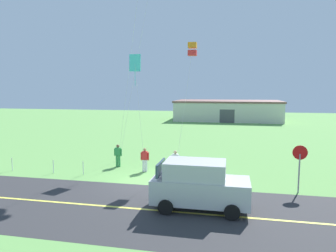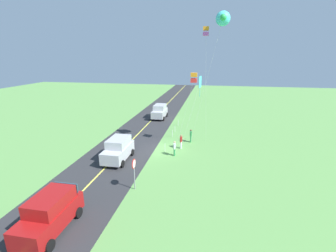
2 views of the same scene
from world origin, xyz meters
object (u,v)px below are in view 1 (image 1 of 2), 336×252
at_px(person_child_watcher, 175,162).
at_px(kite_blue_mid, 135,65).
at_px(person_adult_near, 118,155).
at_px(warehouse_distant, 228,110).
at_px(car_suv_foreground, 199,184).
at_px(stop_sign, 300,160).
at_px(person_adult_companion, 145,159).
at_px(kite_yellow_high, 192,49).

distance_m(person_child_watcher, kite_blue_mid, 7.49).
height_order(person_adult_near, warehouse_distant, warehouse_distant).
bearing_deg(warehouse_distant, person_adult_near, -101.24).
height_order(car_suv_foreground, stop_sign, stop_sign).
distance_m(person_adult_companion, kite_blue_mid, 6.70).
height_order(person_adult_companion, kite_yellow_high, kite_yellow_high).
relative_size(car_suv_foreground, kite_yellow_high, 0.51).
bearing_deg(person_adult_near, warehouse_distant, -74.37).
bearing_deg(warehouse_distant, stop_sign, -83.74).
height_order(car_suv_foreground, person_adult_companion, car_suv_foreground).
distance_m(stop_sign, kite_blue_mid, 12.41).
distance_m(kite_blue_mid, warehouse_distant, 35.85).
bearing_deg(person_adult_companion, stop_sign, -90.35).
bearing_deg(car_suv_foreground, warehouse_distant, 89.08).
distance_m(car_suv_foreground, person_child_watcher, 5.72).
height_order(stop_sign, person_adult_companion, stop_sign).
relative_size(car_suv_foreground, person_adult_companion, 2.75).
height_order(person_adult_companion, warehouse_distant, warehouse_distant).
distance_m(person_adult_companion, warehouse_distant, 37.04).
height_order(stop_sign, kite_blue_mid, kite_blue_mid).
height_order(car_suv_foreground, person_child_watcher, car_suv_foreground).
bearing_deg(kite_blue_mid, warehouse_distant, 80.15).
xyz_separation_m(person_adult_companion, person_child_watcher, (2.14, -0.40, 0.00)).
relative_size(person_adult_near, person_child_watcher, 1.00).
bearing_deg(car_suv_foreground, person_child_watcher, 111.24).
xyz_separation_m(person_child_watcher, kite_yellow_high, (0.80, 1.85, 7.25)).
bearing_deg(person_child_watcher, stop_sign, -140.33).
height_order(person_adult_near, person_adult_companion, same).
height_order(stop_sign, warehouse_distant, warehouse_distant).
height_order(person_child_watcher, warehouse_distant, warehouse_distant).
bearing_deg(kite_blue_mid, person_child_watcher, -33.50).
relative_size(person_adult_companion, person_child_watcher, 1.00).
xyz_separation_m(car_suv_foreground, person_child_watcher, (-2.07, 5.32, -0.29)).
distance_m(person_adult_near, kite_yellow_high, 8.92).
xyz_separation_m(person_adult_companion, kite_blue_mid, (-1.17, 1.79, 6.35)).
xyz_separation_m(car_suv_foreground, stop_sign, (4.97, 3.32, 0.65)).
bearing_deg(kite_blue_mid, kite_yellow_high, -4.77).
relative_size(car_suv_foreground, stop_sign, 1.72).
height_order(stop_sign, kite_yellow_high, kite_yellow_high).
xyz_separation_m(kite_blue_mid, kite_yellow_high, (4.11, -0.34, 0.91)).
distance_m(person_adult_near, person_adult_companion, 2.40).
bearing_deg(stop_sign, person_adult_near, 163.91).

